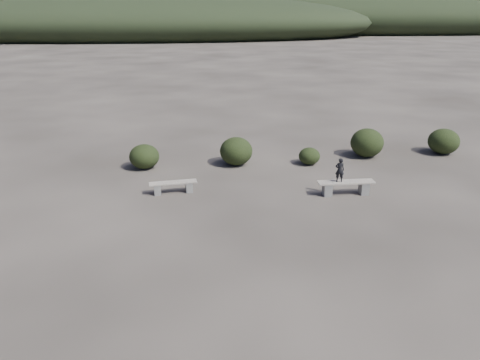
{
  "coord_description": "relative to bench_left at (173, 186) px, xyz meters",
  "views": [
    {
      "loc": [
        -1.24,
        -10.39,
        6.35
      ],
      "look_at": [
        -0.7,
        3.5,
        1.1
      ],
      "focal_mm": 35.0,
      "sensor_mm": 36.0,
      "label": 1
    }
  ],
  "objects": [
    {
      "name": "bench_left",
      "position": [
        0.0,
        0.0,
        0.0
      ],
      "size": [
        1.72,
        0.65,
        0.42
      ],
      "rotation": [
        0.0,
        0.0,
        0.18
      ],
      "color": "slate",
      "rests_on": "ground"
    },
    {
      "name": "bench_right",
      "position": [
        6.11,
        -0.39,
        0.05
      ],
      "size": [
        2.02,
        0.54,
        0.5
      ],
      "rotation": [
        0.0,
        0.0,
        0.06
      ],
      "color": "slate",
      "rests_on": "ground"
    },
    {
      "name": "shrub_e",
      "position": [
        11.71,
        4.27,
        0.31
      ],
      "size": [
        1.36,
        1.36,
        1.13
      ],
      "primitive_type": "ellipsoid",
      "color": "black",
      "rests_on": "ground"
    },
    {
      "name": "shrub_d",
      "position": [
        8.13,
        3.98,
        0.37
      ],
      "size": [
        1.43,
        1.43,
        1.25
      ],
      "primitive_type": "ellipsoid",
      "color": "black",
      "rests_on": "ground"
    },
    {
      "name": "ground",
      "position": [
        3.02,
        -5.19,
        -0.26
      ],
      "size": [
        1200.0,
        1200.0,
        0.0
      ],
      "primitive_type": "plane",
      "color": "#2D2723",
      "rests_on": "ground"
    },
    {
      "name": "shrub_b",
      "position": [
        2.34,
        3.08,
        0.33
      ],
      "size": [
        1.37,
        1.37,
        1.17
      ],
      "primitive_type": "ellipsoid",
      "color": "black",
      "rests_on": "ground"
    },
    {
      "name": "shrub_a",
      "position": [
        -1.43,
        2.77,
        0.24
      ],
      "size": [
        1.22,
        1.22,
        1.0
      ],
      "primitive_type": "ellipsoid",
      "color": "black",
      "rests_on": "ground"
    },
    {
      "name": "seated_person",
      "position": [
        5.84,
        -0.4,
        0.68
      ],
      "size": [
        0.33,
        0.23,
        0.86
      ],
      "primitive_type": "imported",
      "rotation": [
        0.0,
        0.0,
        3.07
      ],
      "color": "black",
      "rests_on": "bench_right"
    },
    {
      "name": "shrub_c",
      "position": [
        5.42,
        3.0,
        0.1
      ],
      "size": [
        0.89,
        0.89,
        0.72
      ],
      "primitive_type": "ellipsoid",
      "color": "black",
      "rests_on": "ground"
    }
  ]
}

